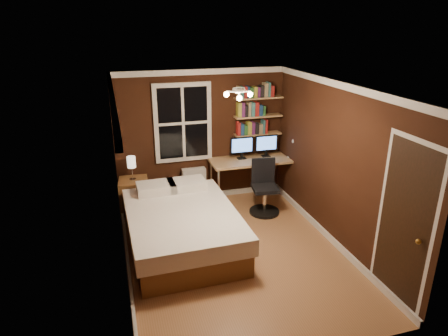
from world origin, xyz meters
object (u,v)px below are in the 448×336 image
object	(u,v)px
nightstand	(134,196)
bedside_lamp	(132,168)
desk_lamp	(292,148)
monitor_left	(242,148)
monitor_right	(266,146)
radiator	(194,185)
desk	(256,162)
bed	(182,227)
office_chair	(264,193)

from	to	relation	value
nightstand	bedside_lamp	world-z (taller)	bedside_lamp
nightstand	desk_lamp	bearing A→B (deg)	0.40
monitor_left	nightstand	bearing A→B (deg)	179.70
monitor_left	monitor_right	bearing A→B (deg)	0.00
radiator	monitor_right	bearing A→B (deg)	-5.81
bedside_lamp	monitor_left	world-z (taller)	monitor_left
desk	desk_lamp	size ratio (longest dim) A/B	3.98
bed	desk	world-z (taller)	desk
bed	office_chair	size ratio (longest dim) A/B	2.29
nightstand	monitor_right	xyz separation A→B (m)	(2.54, -0.01, 0.73)
monitor_right	monitor_left	bearing A→B (deg)	180.00
bedside_lamp	monitor_right	size ratio (longest dim) A/B	0.98
bed	radiator	world-z (taller)	bed
bed	monitor_left	world-z (taller)	monitor_left
monitor_left	monitor_right	size ratio (longest dim) A/B	1.00
bedside_lamp	desk	bearing A→B (deg)	-2.44
bedside_lamp	radiator	world-z (taller)	bedside_lamp
bed	desk_lamp	size ratio (longest dim) A/B	5.14
bedside_lamp	office_chair	size ratio (longest dim) A/B	0.44
desk	bed	bearing A→B (deg)	-141.86
desk	desk_lamp	distance (m)	0.74
nightstand	monitor_right	distance (m)	2.65
bed	radiator	xyz separation A→B (m)	(0.52, 1.56, 0.01)
desk_lamp	office_chair	xyz separation A→B (m)	(-0.70, -0.40, -0.68)
monitor_left	office_chair	size ratio (longest dim) A/B	0.45
bed	desk	size ratio (longest dim) A/B	1.29
bed	monitor_right	xyz separation A→B (m)	(1.92, 1.41, 0.72)
desk	monitor_left	world-z (taller)	monitor_left
nightstand	radiator	distance (m)	1.15
nightstand	desk	distance (m)	2.36
nightstand	bedside_lamp	size ratio (longest dim) A/B	1.44
bed	desk_lamp	distance (m)	2.71
monitor_right	desk_lamp	size ratio (longest dim) A/B	1.01
office_chair	radiator	bearing A→B (deg)	152.47
monitor_right	desk	bearing A→B (deg)	-159.52
radiator	monitor_left	xyz separation A→B (m)	(0.91, -0.14, 0.71)
monitor_right	radiator	bearing A→B (deg)	174.19
radiator	monitor_left	world-z (taller)	monitor_left
desk	desk_lamp	world-z (taller)	desk_lamp
monitor_left	desk_lamp	size ratio (longest dim) A/B	1.01
radiator	desk	size ratio (longest dim) A/B	0.38
bed	desk_lamp	xyz separation A→B (m)	(2.35, 1.15, 0.73)
bedside_lamp	desk_lamp	bearing A→B (deg)	-5.27
bedside_lamp	office_chair	xyz separation A→B (m)	(2.27, -0.68, -0.47)
bedside_lamp	desk	xyz separation A→B (m)	(2.31, -0.10, -0.07)
bedside_lamp	radiator	distance (m)	1.26
nightstand	radiator	size ratio (longest dim) A/B	0.93
bed	nightstand	xyz separation A→B (m)	(-0.62, 1.43, -0.01)
nightstand	monitor_right	bearing A→B (deg)	5.42
radiator	desk_lamp	xyz separation A→B (m)	(1.83, -0.41, 0.72)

